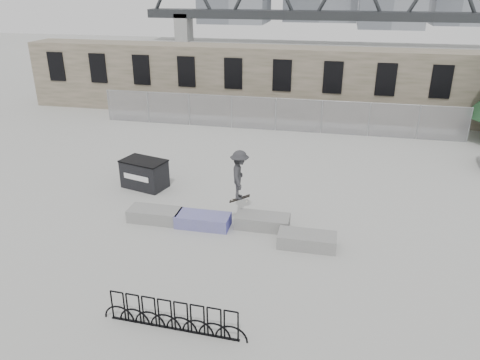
% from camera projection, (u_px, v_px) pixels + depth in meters
% --- Properties ---
extents(ground, '(120.00, 120.00, 0.00)m').
position_uv_depth(ground, '(228.00, 226.00, 17.52)').
color(ground, '#ADADA8').
rests_on(ground, ground).
extents(stone_wall, '(36.00, 2.58, 4.50)m').
position_uv_depth(stone_wall, '(284.00, 82.00, 31.23)').
color(stone_wall, '#68604D').
rests_on(stone_wall, ground).
extents(chainlink_fence, '(22.06, 0.06, 2.02)m').
position_uv_depth(chainlink_fence, '(276.00, 114.00, 28.35)').
color(chainlink_fence, gray).
rests_on(chainlink_fence, ground).
extents(planter_far_left, '(2.00, 0.90, 0.48)m').
position_uv_depth(planter_far_left, '(155.00, 214.00, 17.86)').
color(planter_far_left, gray).
rests_on(planter_far_left, ground).
extents(planter_center_left, '(2.00, 0.90, 0.48)m').
position_uv_depth(planter_center_left, '(203.00, 220.00, 17.43)').
color(planter_center_left, '#3A39AB').
rests_on(planter_center_left, ground).
extents(planter_center_right, '(2.00, 0.90, 0.48)m').
position_uv_depth(planter_center_right, '(262.00, 221.00, 17.36)').
color(planter_center_right, gray).
rests_on(planter_center_right, ground).
extents(planter_offset, '(2.00, 0.90, 0.48)m').
position_uv_depth(planter_offset, '(307.00, 240.00, 16.10)').
color(planter_offset, gray).
rests_on(planter_offset, ground).
extents(dumpster, '(2.17, 1.64, 1.27)m').
position_uv_depth(dumpster, '(144.00, 174.00, 20.62)').
color(dumpster, black).
rests_on(dumpster, ground).
extents(bike_rack, '(4.04, 0.21, 0.90)m').
position_uv_depth(bike_rack, '(173.00, 316.00, 12.18)').
color(bike_rack, black).
rests_on(bike_rack, ground).
extents(truss_bridge, '(70.00, 3.00, 9.80)m').
position_uv_depth(truss_bridge, '(394.00, 15.00, 63.40)').
color(truss_bridge, '#2D3033').
rests_on(truss_bridge, ground).
extents(skateboarder, '(0.88, 1.30, 2.04)m').
position_uv_depth(skateboarder, '(240.00, 175.00, 17.09)').
color(skateboarder, '#2F2F32').
rests_on(skateboarder, ground).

